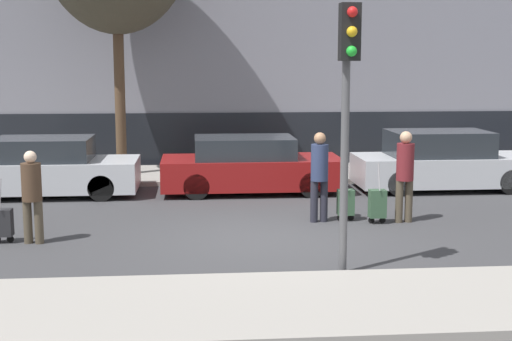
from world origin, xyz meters
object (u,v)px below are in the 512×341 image
object	(u,v)px
parked_car_2	(442,162)
traffic_light	(347,85)
trolley_center	(346,202)
parked_bicycle	(422,156)
pedestrian_center	(319,171)
trolley_left	(3,223)
parked_car_1	(250,166)
parked_car_0	(49,168)
trolley_right	(377,204)
pedestrian_left	(32,191)
pedestrian_right	(405,171)

from	to	relation	value
parked_car_2	traffic_light	xyz separation A→B (m)	(-3.91, -6.86, 2.13)
trolley_center	parked_bicycle	world-z (taller)	trolley_center
traffic_light	pedestrian_center	bearing A→B (deg)	85.97
trolley_left	parked_car_2	bearing A→B (deg)	25.17
parked_car_1	trolley_center	size ratio (longest dim) A/B	3.70
parked_bicycle	parked_car_0	bearing A→B (deg)	-165.29
parked_car_0	parked_car_2	xyz separation A→B (m)	(9.52, -0.03, 0.03)
parked_car_0	trolley_left	bearing A→B (deg)	-89.15
parked_car_0	parked_car_1	size ratio (longest dim) A/B	0.94
trolley_right	traffic_light	distance (m)	4.32
parked_bicycle	parked_car_2	bearing A→B (deg)	-97.66
parked_car_2	pedestrian_left	world-z (taller)	pedestrian_left
parked_car_2	parked_bicycle	xyz separation A→B (m)	(0.35, 2.62, -0.18)
traffic_light	parked_car_1	bearing A→B (deg)	97.09
trolley_right	trolley_center	bearing A→B (deg)	152.67
pedestrian_left	parked_bicycle	bearing A→B (deg)	47.97
parked_car_1	traffic_light	distance (m)	7.28
pedestrian_center	trolley_center	size ratio (longest dim) A/B	1.52
parked_car_0	parked_car_2	bearing A→B (deg)	-0.19
parked_car_1	trolley_right	bearing A→B (deg)	-58.18
pedestrian_left	pedestrian_right	distance (m)	6.98
pedestrian_right	parked_car_0	bearing A→B (deg)	149.01
pedestrian_center	parked_car_1	bearing A→B (deg)	-77.86
pedestrian_left	trolley_right	size ratio (longest dim) A/B	1.35
parked_car_0	trolley_left	distance (m)	4.48
traffic_light	trolley_left	bearing A→B (deg)	156.40
pedestrian_center	parked_bicycle	world-z (taller)	pedestrian_center
pedestrian_right	trolley_center	bearing A→B (deg)	162.15
pedestrian_right	parked_bicycle	bearing A→B (deg)	62.97
parked_car_2	trolley_left	world-z (taller)	parked_car_2
pedestrian_left	trolley_left	size ratio (longest dim) A/B	1.43
trolley_right	parked_car_1	bearing A→B (deg)	121.82
parked_car_2	parked_bicycle	world-z (taller)	parked_car_2
trolley_center	parked_car_2	bearing A→B (deg)	46.17
trolley_left	pedestrian_right	bearing A→B (deg)	7.33
pedestrian_left	parked_bicycle	xyz separation A→B (m)	(9.26, 7.16, -0.43)
trolley_left	traffic_light	distance (m)	6.52
parked_car_1	traffic_light	xyz separation A→B (m)	(0.86, -6.90, 2.17)
trolley_center	parked_bicycle	size ratio (longest dim) A/B	0.66
pedestrian_left	parked_car_1	bearing A→B (deg)	58.16
pedestrian_left	trolley_center	bearing A→B (deg)	22.82
parked_car_2	pedestrian_center	size ratio (longest dim) A/B	2.46
trolley_center	parked_car_0	bearing A→B (deg)	152.86
parked_car_1	trolley_center	world-z (taller)	parked_car_1
parked_car_2	traffic_light	world-z (taller)	traffic_light
pedestrian_left	traffic_light	size ratio (longest dim) A/B	0.41
parked_car_1	parked_car_2	bearing A→B (deg)	-0.48
pedestrian_center	traffic_light	world-z (taller)	traffic_light
trolley_right	parked_bicycle	size ratio (longest dim) A/B	0.68
parked_car_1	trolley_left	bearing A→B (deg)	-136.23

